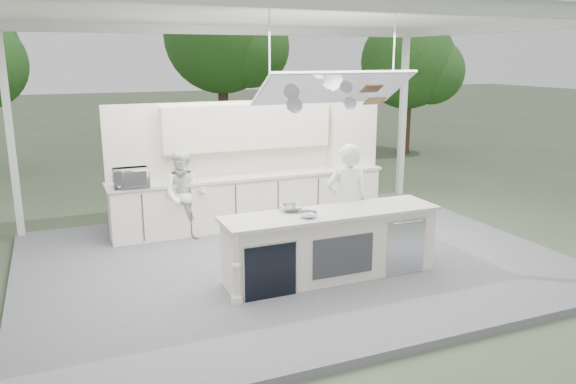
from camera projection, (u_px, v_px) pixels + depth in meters
name	position (u px, v px, depth m)	size (l,w,h in m)	color
ground	(292.00, 265.00, 8.70)	(90.00, 90.00, 0.00)	#47553A
stage_deck	(292.00, 261.00, 8.69)	(8.00, 6.00, 0.12)	slate
tent	(293.00, 15.00, 7.82)	(8.20, 6.20, 3.86)	white
demo_island	(330.00, 245.00, 7.81)	(3.10, 0.79, 0.95)	#F5E5CF
back_counter	(251.00, 199.00, 10.26)	(5.08, 0.72, 0.95)	#F5E5CF
back_wall_unit	(269.00, 144.00, 10.39)	(5.05, 0.48, 2.25)	#F5E5CF
tree_cluster	(157.00, 51.00, 16.61)	(19.55, 9.40, 5.85)	#482F24
head_chef	(347.00, 203.00, 8.39)	(0.65, 0.43, 1.79)	white
sous_chef	(185.00, 195.00, 9.39)	(0.74, 0.58, 1.53)	white
toaster_oven	(131.00, 178.00, 9.13)	(0.56, 0.38, 0.31)	silver
bowl_large	(292.00, 208.00, 7.75)	(0.33, 0.33, 0.08)	#AEB0B5
bowl_small	(308.00, 215.00, 7.42)	(0.24, 0.24, 0.08)	silver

